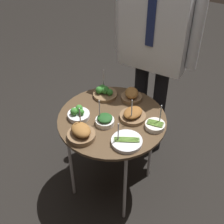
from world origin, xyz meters
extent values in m
plane|color=black|center=(0.00, 0.00, 0.00)|extent=(8.00, 8.00, 0.00)
cylinder|color=brown|center=(0.00, 0.00, 0.63)|extent=(0.67, 0.67, 0.02)
cylinder|color=#B7B7BC|center=(0.20, -0.20, 0.31)|extent=(0.02, 0.02, 0.62)
cylinder|color=#B7B7BC|center=(-0.20, -0.20, 0.31)|extent=(0.02, 0.02, 0.62)
cylinder|color=#B7B7BC|center=(0.20, 0.20, 0.31)|extent=(0.02, 0.02, 0.62)
cylinder|color=#B7B7BC|center=(-0.20, 0.20, 0.31)|extent=(0.02, 0.02, 0.62)
cylinder|color=white|center=(-0.01, -0.06, 0.66)|extent=(0.11, 0.11, 0.03)
ellipsoid|color=#1E4C1E|center=(-0.01, -0.06, 0.69)|extent=(0.09, 0.09, 0.03)
cylinder|color=#ADADB2|center=(-0.04, -0.07, 0.73)|extent=(0.01, 0.01, 0.17)
cylinder|color=silver|center=(0.17, -0.15, 0.65)|extent=(0.18, 0.18, 0.02)
ellipsoid|color=olive|center=(0.18, -0.16, 0.67)|extent=(0.14, 0.07, 0.01)
ellipsoid|color=olive|center=(0.18, -0.15, 0.67)|extent=(0.14, 0.07, 0.01)
ellipsoid|color=olive|center=(0.17, -0.14, 0.67)|extent=(0.14, 0.07, 0.01)
ellipsoid|color=olive|center=(0.17, -0.13, 0.67)|extent=(0.14, 0.07, 0.01)
cylinder|color=#ADADB2|center=(0.13, -0.17, 0.72)|extent=(0.01, 0.01, 0.14)
cylinder|color=brown|center=(0.02, 0.23, 0.65)|extent=(0.14, 0.14, 0.03)
ellipsoid|color=#93602D|center=(0.02, 0.23, 0.69)|extent=(0.13, 0.14, 0.05)
cylinder|color=brown|center=(-0.15, 0.18, 0.65)|extent=(0.16, 0.16, 0.02)
sphere|color=#2D7028|center=(-0.11, 0.18, 0.69)|extent=(0.04, 0.04, 0.04)
sphere|color=#2D7028|center=(-0.15, 0.18, 0.69)|extent=(0.05, 0.05, 0.05)
sphere|color=#2D7028|center=(-0.17, 0.19, 0.69)|extent=(0.05, 0.05, 0.05)
sphere|color=#2D7028|center=(-0.18, 0.16, 0.69)|extent=(0.05, 0.05, 0.05)
sphere|color=#2D7028|center=(-0.15, 0.18, 0.69)|extent=(0.05, 0.05, 0.05)
cylinder|color=#ADADB2|center=(-0.18, 0.21, 0.73)|extent=(0.01, 0.01, 0.17)
cylinder|color=silver|center=(-0.18, -0.09, 0.66)|extent=(0.14, 0.14, 0.03)
sphere|color=#387F2D|center=(-0.16, -0.09, 0.69)|extent=(0.04, 0.04, 0.04)
sphere|color=#387F2D|center=(-0.19, -0.07, 0.69)|extent=(0.05, 0.05, 0.05)
sphere|color=#387F2D|center=(-0.20, -0.11, 0.69)|extent=(0.05, 0.05, 0.05)
cylinder|color=brown|center=(0.11, 0.06, 0.65)|extent=(0.16, 0.16, 0.02)
ellipsoid|color=brown|center=(0.11, 0.06, 0.69)|extent=(0.13, 0.15, 0.04)
cylinder|color=#ADADB2|center=(0.12, 0.02, 0.73)|extent=(0.01, 0.01, 0.17)
cylinder|color=brown|center=(-0.07, -0.23, 0.66)|extent=(0.16, 0.16, 0.03)
ellipsoid|color=#93602D|center=(-0.07, -0.23, 0.70)|extent=(0.16, 0.15, 0.06)
cylinder|color=#ADADB2|center=(-0.10, -0.19, 0.73)|extent=(0.01, 0.01, 0.18)
cylinder|color=silver|center=(0.26, 0.05, 0.66)|extent=(0.12, 0.12, 0.03)
ellipsoid|color=olive|center=(0.26, 0.03, 0.68)|extent=(0.10, 0.02, 0.01)
ellipsoid|color=olive|center=(0.26, 0.04, 0.68)|extent=(0.10, 0.02, 0.01)
ellipsoid|color=olive|center=(0.26, 0.05, 0.68)|extent=(0.10, 0.02, 0.01)
ellipsoid|color=olive|center=(0.26, 0.06, 0.68)|extent=(0.10, 0.02, 0.01)
ellipsoid|color=olive|center=(0.26, 0.07, 0.68)|extent=(0.10, 0.02, 0.01)
cylinder|color=#ADADB2|center=(0.28, 0.08, 0.72)|extent=(0.01, 0.01, 0.15)
cylinder|color=black|center=(-0.03, 0.50, 0.39)|extent=(0.10, 0.10, 0.78)
cylinder|color=black|center=(0.13, 0.50, 0.39)|extent=(0.10, 0.10, 0.78)
cube|color=silver|center=(0.05, 0.50, 1.07)|extent=(0.44, 0.21, 0.58)
cube|color=navy|center=(0.05, 0.39, 1.14)|extent=(0.05, 0.01, 0.35)
cylinder|color=silver|center=(-0.21, 0.50, 1.09)|extent=(0.07, 0.07, 0.54)
cylinder|color=silver|center=(0.30, 0.50, 1.09)|extent=(0.07, 0.07, 0.54)
camera|label=1|loc=(0.69, -1.26, 1.89)|focal=50.00mm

